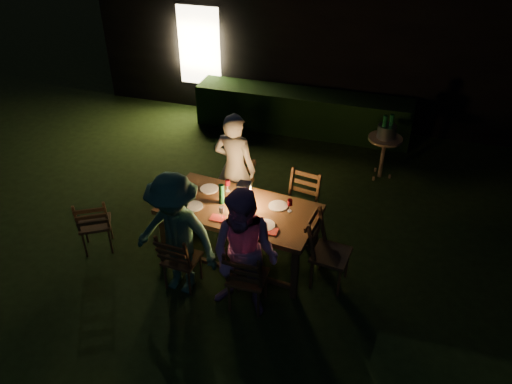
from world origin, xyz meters
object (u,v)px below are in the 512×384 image
(chair_near_left, at_px, (182,268))
(person_opp_left, at_px, (176,236))
(chair_near_right, at_px, (247,287))
(lantern, at_px, (244,196))
(chair_far_right, at_px, (298,218))
(bottle_bucket_b, at_px, (390,128))
(chair_spare, at_px, (97,232))
(bottle_bucket_a, at_px, (384,129))
(chair_far_left, at_px, (234,202))
(chair_end, at_px, (328,264))
(ice_bucket, at_px, (387,131))
(bottle_table, at_px, (221,194))
(person_opp_right, at_px, (245,255))
(person_house_side, at_px, (235,168))
(side_table, at_px, (385,142))
(dining_table, at_px, (239,213))

(chair_near_left, height_order, person_opp_left, person_opp_left)
(chair_near_left, distance_m, chair_near_right, 0.90)
(chair_near_right, relative_size, lantern, 2.81)
(chair_far_right, height_order, lantern, lantern)
(person_opp_left, distance_m, bottle_bucket_b, 4.13)
(chair_spare, distance_m, bottle_bucket_a, 4.70)
(person_opp_left, relative_size, bottle_bucket_b, 5.24)
(bottle_bucket_a, height_order, bottle_bucket_b, same)
(chair_far_left, distance_m, chair_end, 1.84)
(ice_bucket, bearing_deg, chair_near_left, -122.46)
(bottle_bucket_a, bearing_deg, chair_end, -97.32)
(bottle_bucket_a, bearing_deg, lantern, -120.43)
(person_opp_left, distance_m, lantern, 1.02)
(bottle_table, bearing_deg, person_opp_left, -109.95)
(person_opp_right, bearing_deg, ice_bucket, 76.52)
(bottle_bucket_b, bearing_deg, ice_bucket, -141.34)
(chair_far_right, height_order, chair_spare, chair_far_right)
(person_house_side, xyz_separation_m, side_table, (1.98, 1.81, -0.19))
(lantern, height_order, bottle_bucket_a, lantern)
(chair_end, height_order, person_house_side, person_house_side)
(dining_table, relative_size, chair_near_right, 2.14)
(lantern, distance_m, bottle_bucket_a, 3.01)
(chair_near_left, height_order, lantern, lantern)
(chair_near_right, distance_m, side_table, 3.73)
(dining_table, xyz_separation_m, person_house_side, (-0.36, 0.86, 0.10))
(bottle_bucket_a, relative_size, bottle_bucket_b, 1.00)
(chair_near_left, bearing_deg, chair_near_right, -2.95)
(chair_far_left, height_order, bottle_bucket_a, bottle_bucket_a)
(dining_table, bearing_deg, person_opp_right, -61.24)
(side_table, bearing_deg, bottle_bucket_a, -141.34)
(chair_end, bearing_deg, chair_far_right, -138.36)
(chair_spare, bearing_deg, bottle_bucket_b, 10.21)
(ice_bucket, bearing_deg, chair_spare, -139.21)
(chair_end, bearing_deg, bottle_table, -89.66)
(chair_far_left, distance_m, person_house_side, 0.56)
(chair_far_right, distance_m, bottle_bucket_a, 2.23)
(bottle_table, bearing_deg, bottle_bucket_b, 54.38)
(chair_end, xyz_separation_m, side_table, (0.41, 2.81, 0.35))
(chair_near_right, distance_m, chair_far_right, 1.54)
(chair_end, distance_m, person_opp_left, 1.94)
(lantern, distance_m, bottle_table, 0.30)
(lantern, distance_m, bottle_bucket_b, 3.13)
(side_table, height_order, bottle_bucket_b, bottle_bucket_b)
(person_opp_left, bearing_deg, bottle_bucket_b, 63.79)
(person_house_side, relative_size, bottle_bucket_a, 5.37)
(lantern, xyz_separation_m, bottle_bucket_a, (1.52, 2.59, -0.08))
(dining_table, height_order, bottle_bucket_b, bottle_bucket_b)
(person_opp_right, distance_m, bottle_bucket_a, 3.71)
(dining_table, bearing_deg, ice_bucket, 64.93)
(chair_spare, height_order, bottle_table, bottle_table)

